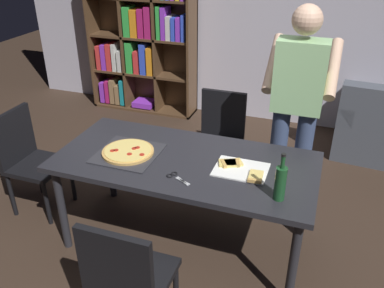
% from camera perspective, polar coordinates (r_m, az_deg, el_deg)
% --- Properties ---
extents(ground_plane, '(12.00, 12.00, 0.00)m').
position_cam_1_polar(ground_plane, '(3.35, -0.88, -13.34)').
color(ground_plane, '#38281E').
extents(back_wall, '(6.40, 0.10, 2.80)m').
position_cam_1_polar(back_wall, '(5.09, 9.73, 18.55)').
color(back_wall, '#BCB7C6').
rests_on(back_wall, ground_plane).
extents(dining_table, '(1.86, 0.89, 0.75)m').
position_cam_1_polar(dining_table, '(2.94, -0.98, -3.37)').
color(dining_table, '#232328').
rests_on(dining_table, ground_plane).
extents(chair_near_camera, '(0.42, 0.42, 0.90)m').
position_cam_1_polar(chair_near_camera, '(2.39, -9.10, -17.92)').
color(chair_near_camera, black).
rests_on(chair_near_camera, ground_plane).
extents(chair_far_side, '(0.42, 0.42, 0.90)m').
position_cam_1_polar(chair_far_side, '(3.79, 3.92, 1.40)').
color(chair_far_side, black).
rests_on(chair_far_side, ground_plane).
extents(chair_left_end, '(0.42, 0.42, 0.90)m').
position_cam_1_polar(chair_left_end, '(3.70, -22.02, -1.52)').
color(chair_left_end, black).
rests_on(chair_left_end, ground_plane).
extents(bookshelf, '(1.40, 0.35, 1.95)m').
position_cam_1_polar(bookshelf, '(5.41, -7.07, 14.90)').
color(bookshelf, '#513823').
rests_on(bookshelf, ground_plane).
extents(person_serving_pizza, '(0.55, 0.54, 1.75)m').
position_cam_1_polar(person_serving_pizza, '(3.29, 14.46, 5.54)').
color(person_serving_pizza, '#38476B').
rests_on(person_serving_pizza, ground_plane).
extents(pepperoni_pizza_on_tray, '(0.44, 0.44, 0.04)m').
position_cam_1_polar(pepperoni_pizza_on_tray, '(3.00, -8.96, -1.13)').
color(pepperoni_pizza_on_tray, '#2D2D33').
rests_on(pepperoni_pizza_on_tray, dining_table).
extents(pizza_slices_on_towel, '(0.36, 0.29, 0.03)m').
position_cam_1_polar(pizza_slices_on_towel, '(2.79, 6.73, -3.45)').
color(pizza_slices_on_towel, white).
rests_on(pizza_slices_on_towel, dining_table).
extents(wine_bottle, '(0.07, 0.07, 0.32)m').
position_cam_1_polar(wine_bottle, '(2.49, 12.30, -5.28)').
color(wine_bottle, '#194723').
rests_on(wine_bottle, dining_table).
extents(kitchen_scissors, '(0.19, 0.14, 0.01)m').
position_cam_1_polar(kitchen_scissors, '(2.70, -2.30, -4.62)').
color(kitchen_scissors, silver).
rests_on(kitchen_scissors, dining_table).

